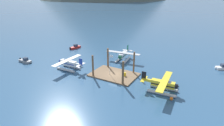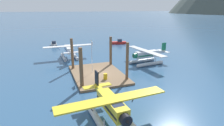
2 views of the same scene
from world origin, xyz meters
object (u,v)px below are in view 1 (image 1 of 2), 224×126
(fuel_drum, at_px, (125,74))
(boat_white_open_east, at_px, (224,68))
(seaplane_yellow_stbd_aft, at_px, (163,85))
(seaplane_white_port_aft, at_px, (68,64))
(flagpole, at_px, (110,62))
(boat_red_open_west, at_px, (75,47))
(seaplane_silver_bow_left, at_px, (123,56))
(boat_grey_open_sw, at_px, (25,61))
(mooring_buoy, at_px, (171,99))

(fuel_drum, relative_size, boat_white_open_east, 0.20)
(seaplane_yellow_stbd_aft, height_order, seaplane_white_port_aft, same)
(flagpole, height_order, fuel_drum, flagpole)
(flagpole, height_order, boat_red_open_west, flagpole)
(seaplane_yellow_stbd_aft, height_order, boat_white_open_east, seaplane_yellow_stbd_aft)
(seaplane_yellow_stbd_aft, distance_m, seaplane_silver_bow_left, 20.31)
(seaplane_silver_bow_left, bearing_deg, boat_red_open_west, 172.07)
(flagpole, bearing_deg, boat_white_open_east, 37.64)
(seaplane_white_port_aft, distance_m, boat_red_open_west, 20.19)
(flagpole, relative_size, seaplane_white_port_aft, 0.51)
(fuel_drum, relative_size, seaplane_yellow_stbd_aft, 0.08)
(seaplane_yellow_stbd_aft, distance_m, boat_red_open_west, 40.25)
(boat_grey_open_sw, height_order, boat_white_open_east, same)
(seaplane_yellow_stbd_aft, bearing_deg, fuel_drum, 165.39)
(boat_grey_open_sw, xyz_separation_m, boat_white_open_east, (51.12, 23.53, 0.00))
(seaplane_white_port_aft, xyz_separation_m, boat_red_open_west, (-11.68, 16.44, -1.09))
(flagpole, relative_size, boat_white_open_east, 1.20)
(seaplane_silver_bow_left, distance_m, boat_grey_open_sw, 29.18)
(fuel_drum, xyz_separation_m, boat_white_open_east, (20.98, 17.85, -0.25))
(seaplane_silver_bow_left, bearing_deg, boat_grey_open_sw, -147.06)
(mooring_buoy, xyz_separation_m, boat_white_open_east, (8.47, 22.75, 0.16))
(seaplane_silver_bow_left, distance_m, seaplane_white_port_aft, 16.53)
(mooring_buoy, bearing_deg, flagpole, 166.59)
(flagpole, relative_size, boat_red_open_west, 1.10)
(fuel_drum, bearing_deg, mooring_buoy, -21.36)
(flagpole, height_order, seaplane_silver_bow_left, flagpole)
(mooring_buoy, height_order, boat_white_open_east, boat_white_open_east)
(mooring_buoy, xyz_separation_m, seaplane_white_port_aft, (-27.75, 1.60, 1.25))
(flagpole, distance_m, boat_white_open_east, 31.14)
(flagpole, height_order, seaplane_yellow_stbd_aft, flagpole)
(boat_grey_open_sw, relative_size, boat_red_open_west, 1.01)
(flagpole, xyz_separation_m, fuel_drum, (3.55, 1.07, -2.92))
(seaplane_yellow_stbd_aft, relative_size, boat_white_open_east, 2.36)
(boat_grey_open_sw, bearing_deg, mooring_buoy, 1.04)
(boat_grey_open_sw, bearing_deg, boat_white_open_east, 24.71)
(fuel_drum, bearing_deg, seaplane_silver_bow_left, 119.07)
(fuel_drum, relative_size, boat_grey_open_sw, 0.18)
(boat_red_open_west, bearing_deg, flagpole, -31.31)
(seaplane_white_port_aft, height_order, boat_red_open_west, seaplane_white_port_aft)
(seaplane_silver_bow_left, relative_size, seaplane_white_port_aft, 1.01)
(flagpole, relative_size, fuel_drum, 6.06)
(seaplane_yellow_stbd_aft, bearing_deg, boat_red_open_west, 156.91)
(fuel_drum, bearing_deg, seaplane_white_port_aft, -167.81)
(mooring_buoy, distance_m, seaplane_yellow_stbd_aft, 3.54)
(fuel_drum, bearing_deg, seaplane_yellow_stbd_aft, -14.61)
(seaplane_yellow_stbd_aft, relative_size, boat_red_open_west, 2.16)
(mooring_buoy, bearing_deg, boat_white_open_east, 69.58)
(fuel_drum, height_order, boat_grey_open_sw, boat_grey_open_sw)
(flagpole, xyz_separation_m, mooring_buoy, (16.06, -3.83, -3.33))
(boat_white_open_east, distance_m, boat_red_open_west, 48.13)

